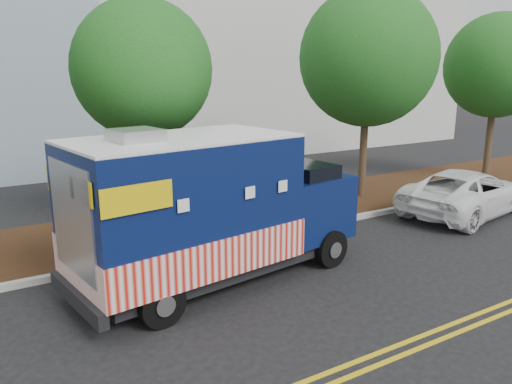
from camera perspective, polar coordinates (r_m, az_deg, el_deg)
ground at (r=11.29m, az=-9.67°, el=-10.05°), size 120.00×120.00×0.00m
curb at (r=12.48m, az=-12.09°, el=-7.41°), size 120.00×0.18×0.15m
mulch_strip at (r=14.38m, az=-14.88°, el=-4.71°), size 120.00×4.00×0.15m
tree_b at (r=13.72m, az=-12.85°, el=13.48°), size 3.65×3.65×6.37m
tree_c at (r=17.73m, az=12.68°, el=14.76°), size 4.64×4.64×7.25m
tree_d at (r=22.27m, az=25.86°, el=12.84°), size 4.06×4.06×6.70m
food_truck at (r=10.65m, az=-5.64°, el=-2.40°), size 6.84×3.33×3.46m
white_car at (r=17.29m, az=22.98°, el=-0.02°), size 5.52×3.23×1.44m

